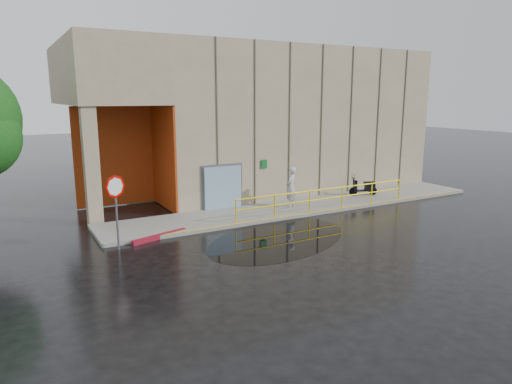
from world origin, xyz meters
TOP-DOWN VIEW (x-y plane):
  - ground at (0.00, 0.00)m, footprint 120.00×120.00m
  - sidewalk at (4.00, 4.50)m, footprint 20.00×3.00m
  - building at (5.10, 10.98)m, footprint 20.00×10.17m
  - guardrail at (4.25, 3.15)m, footprint 9.56×0.06m
  - person at (3.16, 4.49)m, footprint 0.84×0.81m
  - scooter at (8.03, 4.75)m, footprint 1.58×1.01m
  - stop_sign at (-5.50, 2.54)m, footprint 0.75×0.40m
  - red_curb at (-3.82, 3.10)m, footprint 2.35×0.87m
  - puddle at (0.19, 0.87)m, footprint 7.81×6.41m

SIDE VIEW (x-z plane):
  - ground at x=0.00m, z-range 0.00..0.00m
  - puddle at x=0.19m, z-range 0.00..0.01m
  - sidewalk at x=4.00m, z-range 0.00..0.15m
  - red_curb at x=-3.82m, z-range 0.00..0.18m
  - guardrail at x=4.25m, z-range 0.16..1.19m
  - scooter at x=8.03m, z-range 0.24..1.43m
  - person at x=3.16m, z-range 0.15..2.09m
  - stop_sign at x=-5.50m, z-range 0.61..3.33m
  - building at x=5.10m, z-range 0.21..8.21m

